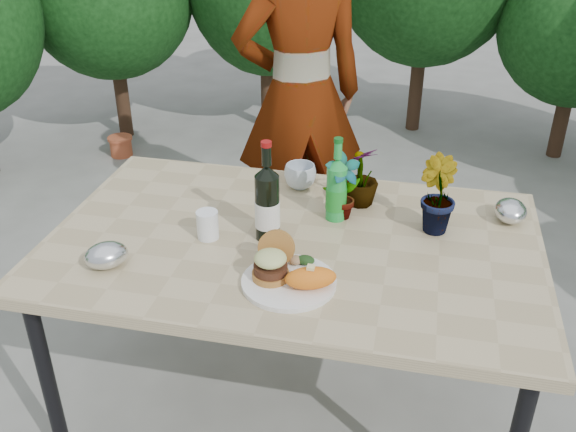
% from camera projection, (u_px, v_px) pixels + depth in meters
% --- Properties ---
extents(ground, '(80.00, 80.00, 0.00)m').
position_uv_depth(ground, '(292.00, 405.00, 2.47)').
color(ground, slate).
rests_on(ground, ground).
extents(patio_table, '(1.60, 1.00, 0.75)m').
position_uv_depth(patio_table, '(293.00, 254.00, 2.13)').
color(patio_table, tan).
rests_on(patio_table, ground).
extents(shrub_hedge, '(6.78, 5.04, 2.12)m').
position_uv_depth(shrub_hedge, '(406.00, 16.00, 3.37)').
color(shrub_hedge, '#382316').
rests_on(shrub_hedge, ground).
extents(dinner_plate, '(0.28, 0.28, 0.01)m').
position_uv_depth(dinner_plate, '(289.00, 282.00, 1.88)').
color(dinner_plate, white).
rests_on(dinner_plate, patio_table).
extents(burger_stack, '(0.11, 0.16, 0.11)m').
position_uv_depth(burger_stack, '(272.00, 261.00, 1.88)').
color(burger_stack, '#B7722D').
rests_on(burger_stack, dinner_plate).
extents(sweet_potato, '(0.17, 0.12, 0.06)m').
position_uv_depth(sweet_potato, '(311.00, 278.00, 1.83)').
color(sweet_potato, orange).
rests_on(sweet_potato, dinner_plate).
extents(grilled_veg, '(0.08, 0.05, 0.03)m').
position_uv_depth(grilled_veg, '(301.00, 260.00, 1.94)').
color(grilled_veg, olive).
rests_on(grilled_veg, dinner_plate).
extents(wine_bottle, '(0.08, 0.08, 0.34)m').
position_uv_depth(wine_bottle, '(267.00, 204.00, 2.05)').
color(wine_bottle, black).
rests_on(wine_bottle, patio_table).
extents(sparkling_water, '(0.07, 0.07, 0.30)m').
position_uv_depth(sparkling_water, '(336.00, 190.00, 2.17)').
color(sparkling_water, green).
rests_on(sparkling_water, patio_table).
extents(plastic_cup, '(0.07, 0.07, 0.09)m').
position_uv_depth(plastic_cup, '(208.00, 225.00, 2.09)').
color(plastic_cup, white).
rests_on(plastic_cup, patio_table).
extents(seedling_left, '(0.15, 0.14, 0.24)m').
position_uv_depth(seedling_left, '(343.00, 187.00, 2.16)').
color(seedling_left, '#2A571E').
rests_on(seedling_left, patio_table).
extents(seedling_mid, '(0.17, 0.18, 0.26)m').
position_uv_depth(seedling_mid, '(436.00, 195.00, 2.10)').
color(seedling_mid, '#256020').
rests_on(seedling_mid, patio_table).
extents(seedling_right, '(0.17, 0.17, 0.22)m').
position_uv_depth(seedling_right, '(362.00, 176.00, 2.26)').
color(seedling_right, '#27501B').
rests_on(seedling_right, patio_table).
extents(blue_bowl, '(0.13, 0.13, 0.09)m').
position_uv_depth(blue_bowl, '(300.00, 176.00, 2.40)').
color(blue_bowl, silver).
rests_on(blue_bowl, patio_table).
extents(foil_packet_left, '(0.17, 0.17, 0.08)m').
position_uv_depth(foil_packet_left, '(106.00, 255.00, 1.94)').
color(foil_packet_left, silver).
rests_on(foil_packet_left, patio_table).
extents(foil_packet_right, '(0.11, 0.14, 0.08)m').
position_uv_depth(foil_packet_right, '(510.00, 211.00, 2.19)').
color(foil_packet_right, silver).
rests_on(foil_packet_right, patio_table).
extents(person, '(0.74, 0.64, 1.72)m').
position_uv_depth(person, '(300.00, 96.00, 3.01)').
color(person, '#98674C').
rests_on(person, ground).
extents(terracotta_pot, '(0.17, 0.17, 0.14)m').
position_uv_depth(terracotta_pot, '(121.00, 146.00, 4.48)').
color(terracotta_pot, '#C05431').
rests_on(terracotta_pot, ground).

